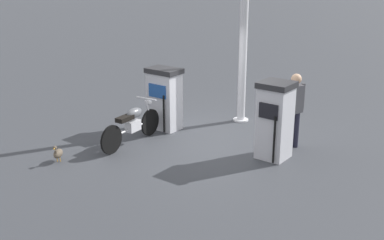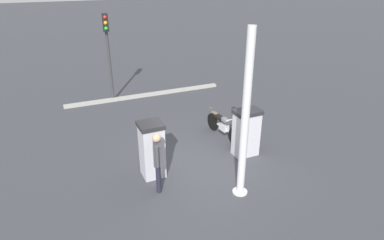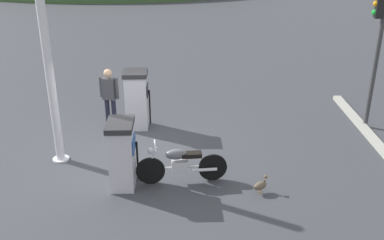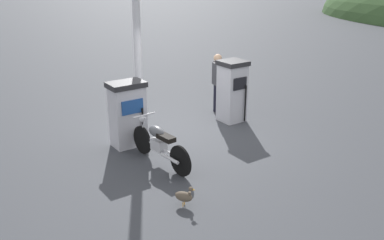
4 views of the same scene
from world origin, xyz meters
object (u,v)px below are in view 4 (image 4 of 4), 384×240
at_px(fuel_pump_near, 128,114).
at_px(canopy_support_pole, 137,41).
at_px(fuel_pump_far, 232,91).
at_px(attendant_person, 217,79).
at_px(wandering_duck, 184,196).
at_px(motorcycle_near_pump, 159,142).

bearing_deg(fuel_pump_near, canopy_support_pole, 145.74).
relative_size(fuel_pump_near, fuel_pump_far, 0.93).
relative_size(attendant_person, canopy_support_pole, 0.39).
distance_m(attendant_person, canopy_support_pole, 2.45).
bearing_deg(wandering_duck, fuel_pump_near, 173.20).
bearing_deg(wandering_duck, canopy_support_pole, 162.08).
xyz_separation_m(attendant_person, wandering_duck, (3.72, -3.47, -0.78)).
height_order(fuel_pump_far, attendant_person, attendant_person).
height_order(motorcycle_near_pump, attendant_person, attendant_person).
xyz_separation_m(fuel_pump_near, fuel_pump_far, (0.00, 3.05, 0.06)).
xyz_separation_m(wandering_duck, canopy_support_pole, (-4.67, 1.51, 1.90)).
relative_size(wandering_duck, canopy_support_pole, 0.09).
bearing_deg(canopy_support_pole, attendant_person, 64.19).
bearing_deg(wandering_duck, fuel_pump_far, 131.13).
relative_size(fuel_pump_near, motorcycle_near_pump, 0.75).
xyz_separation_m(fuel_pump_near, attendant_person, (-0.75, 3.11, 0.20)).
distance_m(wandering_duck, canopy_support_pole, 5.26).
xyz_separation_m(motorcycle_near_pump, canopy_support_pole, (-2.95, 1.04, 1.61)).
bearing_deg(wandering_duck, motorcycle_near_pump, 164.79).
distance_m(attendant_person, wandering_duck, 5.15).
bearing_deg(canopy_support_pole, fuel_pump_near, -34.26).
xyz_separation_m(fuel_pump_far, motorcycle_near_pump, (1.25, -2.94, -0.35)).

